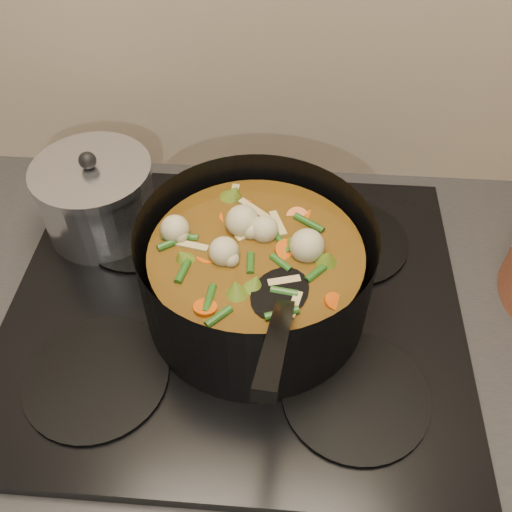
{
  "coord_description": "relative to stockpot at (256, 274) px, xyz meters",
  "views": [
    {
      "loc": [
        0.07,
        1.45,
        1.56
      ],
      "look_at": [
        0.03,
        1.93,
        1.03
      ],
      "focal_mm": 40.0,
      "sensor_mm": 36.0,
      "label": 1
    }
  ],
  "objects": [
    {
      "name": "stovetop",
      "position": [
        -0.03,
        0.0,
        -0.08
      ],
      "size": [
        0.62,
        0.54,
        0.03
      ],
      "color": "black",
      "rests_on": "counter"
    },
    {
      "name": "saucepan",
      "position": [
        -0.25,
        0.14,
        -0.01
      ],
      "size": [
        0.17,
        0.17,
        0.14
      ],
      "rotation": [
        0.0,
        0.0,
        0.04
      ],
      "color": "silver",
      "rests_on": "stovetop"
    },
    {
      "name": "counter",
      "position": [
        -0.03,
        0.0,
        -0.54
      ],
      "size": [
        2.64,
        0.64,
        0.91
      ],
      "color": "brown",
      "rests_on": "ground"
    },
    {
      "name": "stockpot",
      "position": [
        0.0,
        0.0,
        0.0
      ],
      "size": [
        0.36,
        0.44,
        0.22
      ],
      "rotation": [
        0.0,
        0.0,
        -0.28
      ],
      "color": "black",
      "rests_on": "stovetop"
    }
  ]
}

